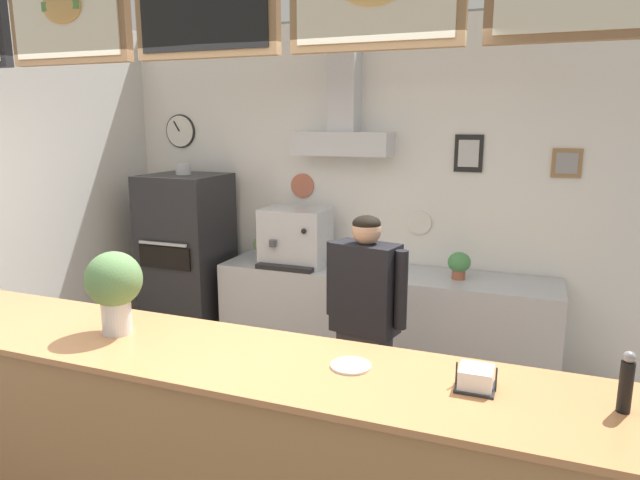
# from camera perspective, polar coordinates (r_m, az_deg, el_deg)

# --- Properties ---
(back_wall_assembly) EXTENTS (4.78, 2.69, 3.02)m
(back_wall_assembly) POSITION_cam_1_polar(r_m,az_deg,el_deg) (4.98, 4.01, 5.64)
(back_wall_assembly) COLOR gray
(back_wall_assembly) RESTS_ON ground_plane
(service_counter) EXTENTS (4.26, 0.71, 1.09)m
(service_counter) POSITION_cam_1_polar(r_m,az_deg,el_deg) (3.06, -11.55, -20.16)
(service_counter) COLOR #B77F4C
(service_counter) RESTS_ON ground_plane
(back_prep_counter) EXTENTS (2.85, 0.64, 0.92)m
(back_prep_counter) POSITION_cam_1_polar(r_m,az_deg,el_deg) (4.95, 6.26, -8.37)
(back_prep_counter) COLOR #B7BABF
(back_prep_counter) RESTS_ON ground_plane
(pizza_oven) EXTENTS (0.70, 0.71, 1.78)m
(pizza_oven) POSITION_cam_1_polar(r_m,az_deg,el_deg) (5.50, -13.17, -2.28)
(pizza_oven) COLOR #232326
(pizza_oven) RESTS_ON ground_plane
(shop_worker) EXTENTS (0.56, 0.30, 1.59)m
(shop_worker) POSITION_cam_1_polar(r_m,az_deg,el_deg) (3.68, 4.53, -8.91)
(shop_worker) COLOR #232328
(shop_worker) RESTS_ON ground_plane
(espresso_machine) EXTENTS (0.57, 0.50, 0.50)m
(espresso_machine) POSITION_cam_1_polar(r_m,az_deg,el_deg) (4.99, -2.49, 0.32)
(espresso_machine) COLOR silver
(espresso_machine) RESTS_ON back_prep_counter
(potted_rosemary) EXTENTS (0.18, 0.18, 0.22)m
(potted_rosemary) POSITION_cam_1_polar(r_m,az_deg,el_deg) (4.66, 13.84, -2.36)
(potted_rosemary) COLOR #9E563D
(potted_rosemary) RESTS_ON back_prep_counter
(potted_basil) EXTENTS (0.16, 0.16, 0.22)m
(potted_basil) POSITION_cam_1_polar(r_m,az_deg,el_deg) (5.14, -5.83, -0.66)
(potted_basil) COLOR #4C4C51
(potted_basil) RESTS_ON back_prep_counter
(condiment_plate) EXTENTS (0.18, 0.18, 0.01)m
(condiment_plate) POSITION_cam_1_polar(r_m,az_deg,el_deg) (2.57, 3.13, -12.53)
(condiment_plate) COLOR white
(condiment_plate) RESTS_ON service_counter
(pepper_grinder) EXTENTS (0.05, 0.05, 0.24)m
(pepper_grinder) POSITION_cam_1_polar(r_m,az_deg,el_deg) (2.44, 28.47, -12.49)
(pepper_grinder) COLOR black
(pepper_grinder) RESTS_ON service_counter
(napkin_holder) EXTENTS (0.16, 0.16, 0.10)m
(napkin_holder) POSITION_cam_1_polar(r_m,az_deg,el_deg) (2.45, 15.43, -13.35)
(napkin_holder) COLOR #262628
(napkin_holder) RESTS_ON service_counter
(basil_vase) EXTENTS (0.28, 0.28, 0.43)m
(basil_vase) POSITION_cam_1_polar(r_m,az_deg,el_deg) (3.05, -20.02, -4.44)
(basil_vase) COLOR silver
(basil_vase) RESTS_ON service_counter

